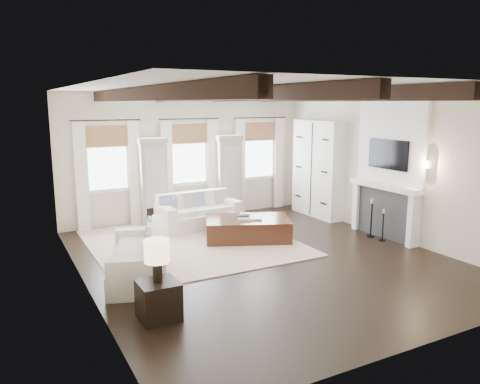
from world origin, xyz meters
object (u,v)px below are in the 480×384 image
sofa_back (198,213)px  sofa_left (142,258)px  ottoman (248,229)px  side_table_back (152,213)px  side_table_front (158,300)px

sofa_back → sofa_left: sofa_left is taller
sofa_back → ottoman: (0.56, -1.44, -0.11)m
sofa_left → ottoman: size_ratio=1.23×
sofa_back → side_table_back: sofa_back is taller
sofa_back → ottoman: size_ratio=1.12×
side_table_front → side_table_back: size_ratio=0.92×
ottoman → side_table_front: side_table_front is taller
sofa_left → side_table_back: sofa_left is taller
side_table_back → side_table_front: bearing=-106.6°
sofa_left → side_table_back: size_ratio=3.83×
sofa_left → sofa_back: bearing=50.7°
sofa_back → side_table_back: 1.19m
ottoman → side_table_back: bearing=145.9°
sofa_left → ottoman: (2.70, 1.16, -0.11)m
side_table_back → ottoman: bearing=-57.5°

